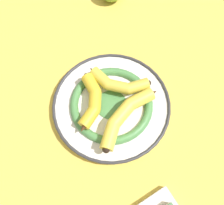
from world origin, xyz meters
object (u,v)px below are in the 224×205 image
decorative_bowl (112,106)px  banana_b (92,102)px  banana_a (125,115)px  banana_c (118,83)px

decorative_bowl → banana_b: (-0.04, 0.04, 0.03)m
banana_a → banana_c: size_ratio=1.36×
decorative_bowl → banana_a: size_ratio=1.48×
decorative_bowl → banana_a: (-0.01, -0.05, 0.04)m
decorative_bowl → banana_c: bearing=27.3°
decorative_bowl → banana_c: 0.06m
decorative_bowl → banana_c: size_ratio=2.00×
banana_a → banana_b: bearing=-74.5°
banana_a → banana_b: (-0.03, 0.09, -0.00)m
banana_a → decorative_bowl: bearing=-100.9°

